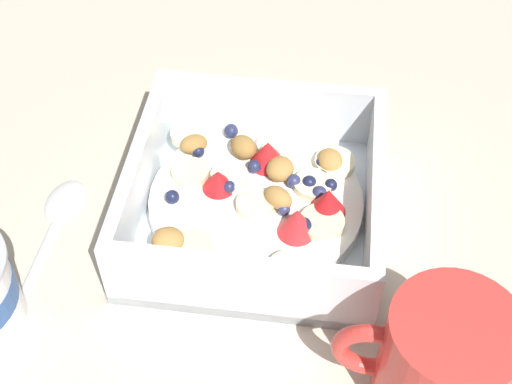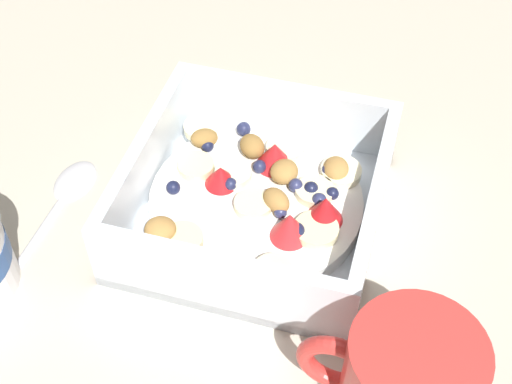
% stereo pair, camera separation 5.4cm
% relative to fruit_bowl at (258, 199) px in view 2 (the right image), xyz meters
% --- Properties ---
extents(ground_plane, '(2.40, 2.40, 0.00)m').
position_rel_fruit_bowl_xyz_m(ground_plane, '(0.02, -0.01, -0.02)').
color(ground_plane, beige).
extents(fruit_bowl, '(0.19, 0.19, 0.06)m').
position_rel_fruit_bowl_xyz_m(fruit_bowl, '(0.00, 0.00, 0.00)').
color(fruit_bowl, white).
rests_on(fruit_bowl, ground).
extents(spoon, '(0.03, 0.17, 0.01)m').
position_rel_fruit_bowl_xyz_m(spoon, '(0.16, 0.03, -0.02)').
color(spoon, silver).
rests_on(spoon, ground).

